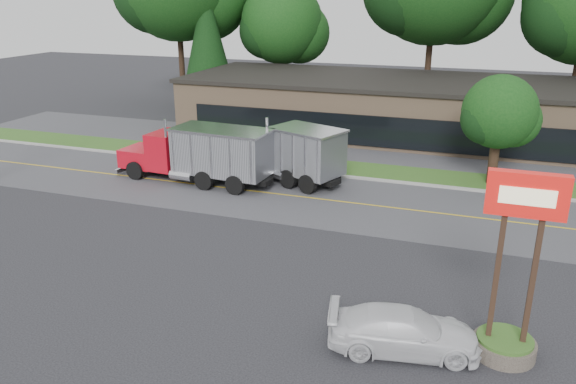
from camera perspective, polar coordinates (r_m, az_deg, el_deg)
name	(u,v)px	position (r m, az deg, el deg)	size (l,w,h in m)	color
ground	(230,268)	(23.35, -5.86, -7.67)	(140.00, 140.00, 0.00)	#3A3A3F
road	(299,197)	(31.03, 1.11, -0.49)	(60.00, 8.00, 0.02)	slate
center_line	(299,197)	(31.03, 1.11, -0.49)	(60.00, 0.12, 0.01)	gold
curb	(320,175)	(34.83, 3.27, 1.75)	(60.00, 0.30, 0.12)	#9E9E99
grass_verge	(328,167)	(36.49, 4.06, 2.57)	(60.00, 3.40, 0.03)	#29521C
far_parking	(346,148)	(41.15, 5.92, 4.49)	(60.00, 7.00, 0.02)	slate
strip_mall	(389,107)	(46.08, 10.23, 8.47)	(32.00, 12.00, 4.00)	#A28163
bilo_sign	(511,297)	(18.42, 21.75, -9.89)	(2.20, 1.90, 5.95)	#6B6054
tree_far_b	(283,27)	(56.17, -0.47, 16.45)	(8.32, 7.83, 11.87)	#382619
evergreen_left	(207,39)	(54.92, -8.22, 15.13)	(5.24, 5.24, 11.92)	#382619
tree_verge	(500,115)	(34.41, 20.77, 7.29)	(4.48, 4.21, 6.39)	#382619
dump_truck_red	(203,153)	(33.24, -8.68, 3.94)	(9.78, 3.26, 3.36)	black
dump_truck_blue	(294,153)	(33.00, 0.66, 4.03)	(7.19, 4.79, 3.36)	black
rally_car	(404,331)	(18.41, 11.70, -13.64)	(1.93, 4.74, 1.38)	silver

